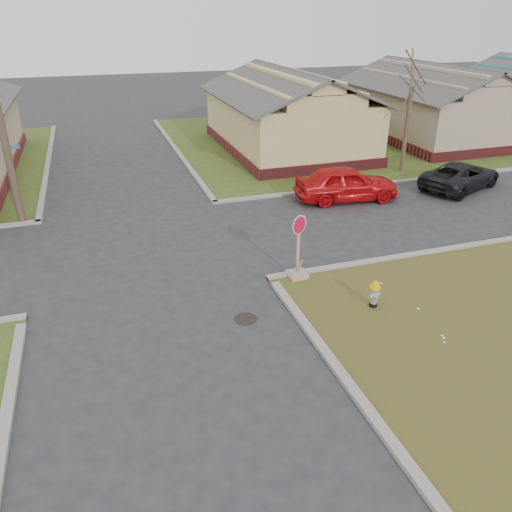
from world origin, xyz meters
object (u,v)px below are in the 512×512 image
object	(u,v)px
stop_sign	(297,264)
red_sedan	(346,183)
dark_pickup	(461,176)
fire_hydrant	(375,292)

from	to	relation	value
stop_sign	red_sedan	world-z (taller)	stop_sign
red_sedan	dark_pickup	bearing A→B (deg)	-85.40
fire_hydrant	dark_pickup	size ratio (longest dim) A/B	0.18
fire_hydrant	red_sedan	distance (m)	8.98
stop_sign	red_sedan	distance (m)	7.69
fire_hydrant	dark_pickup	xyz separation A→B (m)	(9.27, 8.06, 0.13)
fire_hydrant	dark_pickup	distance (m)	12.29
stop_sign	dark_pickup	xyz separation A→B (m)	(10.66, 5.77, 0.12)
red_sedan	stop_sign	bearing A→B (deg)	148.39
stop_sign	red_sedan	bearing A→B (deg)	48.10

